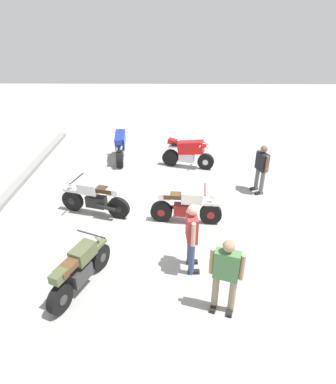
% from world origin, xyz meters
% --- Properties ---
extents(ground_plane, '(40.00, 40.00, 0.00)m').
position_xyz_m(ground_plane, '(0.00, 0.00, 0.00)').
color(ground_plane, '#9E9E99').
extents(motorcycle_blue_sportbike, '(1.96, 0.70, 1.14)m').
position_xyz_m(motorcycle_blue_sportbike, '(4.16, 1.44, 0.59)').
color(motorcycle_blue_sportbike, black).
rests_on(motorcycle_blue_sportbike, ground).
extents(motorcycle_silver_cruiser, '(0.89, 2.04, 1.09)m').
position_xyz_m(motorcycle_silver_cruiser, '(0.15, 1.61, 0.52)').
color(motorcycle_silver_cruiser, black).
rests_on(motorcycle_silver_cruiser, ground).
extents(motorcycle_olive_vintage, '(1.86, 1.00, 1.07)m').
position_xyz_m(motorcycle_olive_vintage, '(-2.74, 1.32, 0.49)').
color(motorcycle_olive_vintage, black).
rests_on(motorcycle_olive_vintage, ground).
extents(motorcycle_cream_vintage, '(0.70, 1.96, 1.07)m').
position_xyz_m(motorcycle_cream_vintage, '(-0.23, -0.94, 0.49)').
color(motorcycle_cream_vintage, black).
rests_on(motorcycle_cream_vintage, ground).
extents(motorcycle_red_sportbike, '(0.85, 1.93, 1.14)m').
position_xyz_m(motorcycle_red_sportbike, '(3.48, -1.17, 0.59)').
color(motorcycle_red_sportbike, black).
rests_on(motorcycle_red_sportbike, ground).
extents(person_in_black_shirt, '(0.62, 0.41, 1.58)m').
position_xyz_m(person_in_black_shirt, '(1.56, -3.36, 0.89)').
color(person_in_black_shirt, '#59595B').
rests_on(person_in_black_shirt, ground).
extents(person_in_red_shirt, '(0.65, 0.33, 1.67)m').
position_xyz_m(person_in_red_shirt, '(-2.13, -0.99, 0.95)').
color(person_in_red_shirt, '#384772').
rests_on(person_in_red_shirt, ground).
extents(person_in_green_shirt, '(0.42, 0.64, 1.65)m').
position_xyz_m(person_in_green_shirt, '(-3.28, -1.56, 0.94)').
color(person_in_green_shirt, gray).
rests_on(person_in_green_shirt, ground).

